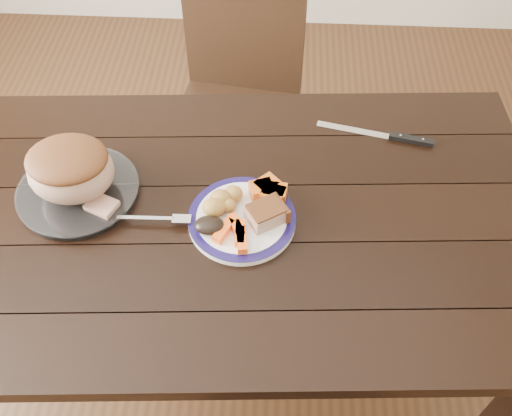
# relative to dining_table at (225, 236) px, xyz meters

# --- Properties ---
(ground) EXTENTS (4.00, 4.00, 0.00)m
(ground) POSITION_rel_dining_table_xyz_m (0.00, 0.00, -0.66)
(ground) COLOR #472B16
(ground) RESTS_ON ground
(dining_table) EXTENTS (1.66, 1.01, 0.75)m
(dining_table) POSITION_rel_dining_table_xyz_m (0.00, 0.00, 0.00)
(dining_table) COLOR black
(dining_table) RESTS_ON ground
(chair_far) EXTENTS (0.48, 0.48, 0.93)m
(chair_far) POSITION_rel_dining_table_xyz_m (-0.02, 0.74, -0.13)
(chair_far) COLOR black
(chair_far) RESTS_ON ground
(dinner_plate) EXTENTS (0.26, 0.26, 0.02)m
(dinner_plate) POSITION_rel_dining_table_xyz_m (0.05, -0.02, 0.10)
(dinner_plate) COLOR white
(dinner_plate) RESTS_ON dining_table
(plate_rim) EXTENTS (0.26, 0.26, 0.02)m
(plate_rim) POSITION_rel_dining_table_xyz_m (0.05, -0.02, 0.11)
(plate_rim) COLOR #150D43
(plate_rim) RESTS_ON dinner_plate
(serving_platter) EXTENTS (0.29, 0.29, 0.02)m
(serving_platter) POSITION_rel_dining_table_xyz_m (-0.37, 0.04, 0.10)
(serving_platter) COLOR white
(serving_platter) RESTS_ON dining_table
(pork_slice) EXTENTS (0.11, 0.10, 0.04)m
(pork_slice) POSITION_rel_dining_table_xyz_m (0.10, -0.03, 0.13)
(pork_slice) COLOR tan
(pork_slice) RESTS_ON dinner_plate
(roasted_potatoes) EXTENTS (0.09, 0.09, 0.05)m
(roasted_potatoes) POSITION_rel_dining_table_xyz_m (-0.00, 0.00, 0.13)
(roasted_potatoes) COLOR gold
(roasted_potatoes) RESTS_ON dinner_plate
(carrot_batons) EXTENTS (0.08, 0.11, 0.02)m
(carrot_batons) POSITION_rel_dining_table_xyz_m (0.04, -0.08, 0.12)
(carrot_batons) COLOR #FF5C15
(carrot_batons) RESTS_ON dinner_plate
(pumpkin_wedges) EXTENTS (0.10, 0.09, 0.04)m
(pumpkin_wedges) POSITION_rel_dining_table_xyz_m (0.11, 0.04, 0.13)
(pumpkin_wedges) COLOR orange
(pumpkin_wedges) RESTS_ON dinner_plate
(dark_mushroom) EXTENTS (0.07, 0.05, 0.03)m
(dark_mushroom) POSITION_rel_dining_table_xyz_m (-0.03, -0.07, 0.13)
(dark_mushroom) COLOR black
(dark_mushroom) RESTS_ON dinner_plate
(fork) EXTENTS (0.18, 0.03, 0.00)m
(fork) POSITION_rel_dining_table_xyz_m (-0.15, -0.04, 0.11)
(fork) COLOR silver
(fork) RESTS_ON dinner_plate
(roast_joint) EXTENTS (0.21, 0.18, 0.14)m
(roast_joint) POSITION_rel_dining_table_xyz_m (-0.37, 0.04, 0.18)
(roast_joint) COLOR tan
(roast_joint) RESTS_ON serving_platter
(cut_slice) EXTENTS (0.09, 0.08, 0.02)m
(cut_slice) POSITION_rel_dining_table_xyz_m (-0.29, -0.01, 0.12)
(cut_slice) COLOR tan
(cut_slice) RESTS_ON serving_platter
(carving_knife) EXTENTS (0.32, 0.09, 0.01)m
(carving_knife) POSITION_rel_dining_table_xyz_m (0.45, 0.29, 0.10)
(carving_knife) COLOR silver
(carving_knife) RESTS_ON dining_table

